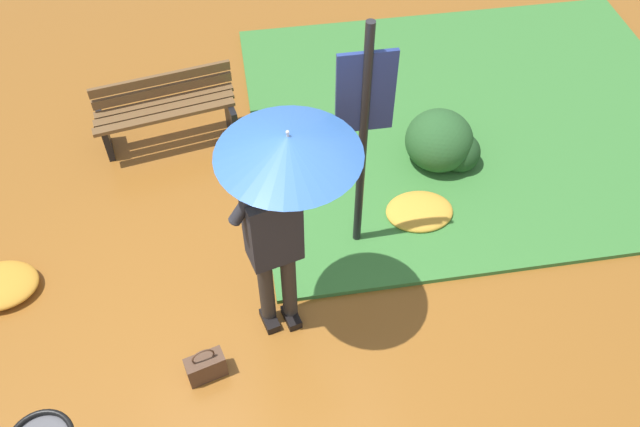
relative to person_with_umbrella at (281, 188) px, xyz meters
The scene contains 9 objects.
ground_plane 1.60m from the person_with_umbrella, 137.38° to the right, with size 18.00×18.00×0.00m, color brown.
grass_verge 3.49m from the person_with_umbrella, 42.54° to the left, with size 4.80×4.00×0.05m.
person_with_umbrella is the anchor object (origin of this frame).
info_sign_post 1.00m from the person_with_umbrella, 44.73° to the left, with size 0.44×0.07×2.30m.
handbag 1.65m from the person_with_umbrella, 147.76° to the right, with size 0.33×0.22×0.37m.
park_bench 2.75m from the person_with_umbrella, 112.05° to the left, with size 1.41×0.62×0.75m.
shrub_cluster 2.65m from the person_with_umbrella, 41.69° to the left, with size 0.73×0.67×0.60m.
leaf_pile_near_person 2.19m from the person_with_umbrella, 33.34° to the left, with size 0.64×0.51×0.14m.
leaf_pile_by_bench 2.90m from the person_with_umbrella, 165.31° to the left, with size 0.66×0.53×0.14m.
Camera 1 is at (0.05, -2.74, 4.74)m, focal length 37.13 mm.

